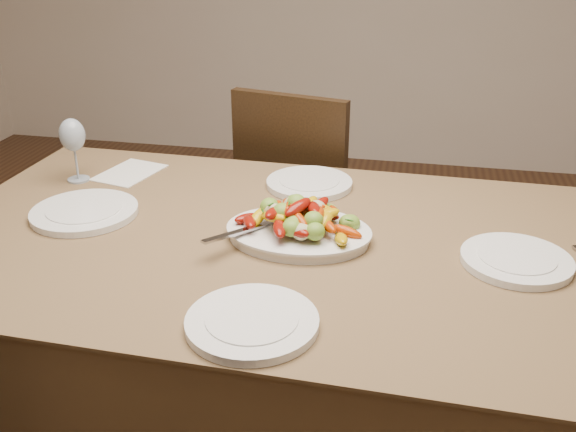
# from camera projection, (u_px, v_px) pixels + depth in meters

# --- Properties ---
(dining_table) EXTENTS (1.86, 1.08, 0.76)m
(dining_table) POSITION_uv_depth(u_px,v_px,m) (288.00, 362.00, 1.76)
(dining_table) COLOR brown
(dining_table) RESTS_ON ground
(chair_far) EXTENTS (0.50, 0.50, 0.95)m
(chair_far) POSITION_uv_depth(u_px,v_px,m) (309.00, 204.00, 2.48)
(chair_far) COLOR black
(chair_far) RESTS_ON ground
(serving_platter) EXTENTS (0.35, 0.27, 0.02)m
(serving_platter) POSITION_uv_depth(u_px,v_px,m) (299.00, 235.00, 1.59)
(serving_platter) COLOR white
(serving_platter) RESTS_ON dining_table
(roasted_vegetables) EXTENTS (0.29, 0.20, 0.09)m
(roasted_vegetables) POSITION_uv_depth(u_px,v_px,m) (299.00, 214.00, 1.56)
(roasted_vegetables) COLOR #710E06
(roasted_vegetables) RESTS_ON serving_platter
(serving_spoon) EXTENTS (0.27, 0.20, 0.03)m
(serving_spoon) POSITION_uv_depth(u_px,v_px,m) (269.00, 225.00, 1.55)
(serving_spoon) COLOR #9EA0A8
(serving_spoon) RESTS_ON serving_platter
(plate_left) EXTENTS (0.28, 0.28, 0.02)m
(plate_left) POSITION_uv_depth(u_px,v_px,m) (85.00, 212.00, 1.72)
(plate_left) COLOR white
(plate_left) RESTS_ON dining_table
(plate_right) EXTENTS (0.25, 0.25, 0.02)m
(plate_right) POSITION_uv_depth(u_px,v_px,m) (516.00, 260.00, 1.48)
(plate_right) COLOR white
(plate_right) RESTS_ON dining_table
(plate_far) EXTENTS (0.25, 0.25, 0.02)m
(plate_far) POSITION_uv_depth(u_px,v_px,m) (309.00, 184.00, 1.90)
(plate_far) COLOR white
(plate_far) RESTS_ON dining_table
(plate_near) EXTENTS (0.26, 0.26, 0.02)m
(plate_near) POSITION_uv_depth(u_px,v_px,m) (252.00, 322.00, 1.25)
(plate_near) COLOR white
(plate_near) RESTS_ON dining_table
(wine_glass) EXTENTS (0.08, 0.08, 0.20)m
(wine_glass) POSITION_uv_depth(u_px,v_px,m) (74.00, 148.00, 1.91)
(wine_glass) COLOR #8C99A5
(wine_glass) RESTS_ON dining_table
(menu_card) EXTENTS (0.19, 0.24, 0.00)m
(menu_card) POSITION_uv_depth(u_px,v_px,m) (130.00, 173.00, 2.00)
(menu_card) COLOR silver
(menu_card) RESTS_ON dining_table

